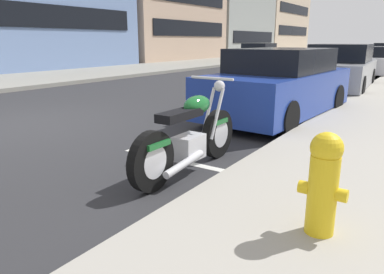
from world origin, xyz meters
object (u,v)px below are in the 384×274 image
parked_car_at_intersection (340,69)px  fire_hydrant (323,181)px  parked_car_across_street (279,85)px  car_opposite_curb (259,54)px  parked_motorcycle (190,137)px  parked_car_near_corner (369,61)px

parked_car_at_intersection → fire_hydrant: bearing=-171.7°
parked_car_at_intersection → parked_car_across_street: bearing=176.4°
car_opposite_curb → fire_hydrant: size_ratio=5.28×
parked_motorcycle → parked_car_at_intersection: size_ratio=0.45×
parked_motorcycle → fire_hydrant: size_ratio=2.60×
parked_car_across_street → parked_car_near_corner: size_ratio=0.97×
parked_motorcycle → parked_car_near_corner: (15.47, 0.31, 0.19)m
parked_car_at_intersection → parked_car_near_corner: bearing=-2.8°
parked_car_at_intersection → parked_car_near_corner: 6.29m
parked_motorcycle → car_opposite_curb: size_ratio=0.49×
car_opposite_curb → fire_hydrant: 23.31m
parked_car_near_corner → car_opposite_curb: size_ratio=1.02×
parked_car_across_street → car_opposite_curb: 18.22m
parked_motorcycle → parked_car_across_street: parked_car_across_street is taller
car_opposite_curb → fire_hydrant: car_opposite_curb is taller
parked_car_across_street → parked_motorcycle: bearing=-171.9°
parked_car_at_intersection → parked_car_near_corner: (6.29, 0.06, -0.06)m
parked_car_across_street → fire_hydrant: parked_car_across_street is taller
car_opposite_curb → fire_hydrant: (-21.16, -9.77, -0.10)m
parked_motorcycle → fire_hydrant: (-0.89, -1.81, 0.13)m
car_opposite_curb → fire_hydrant: bearing=22.2°
parked_car_at_intersection → parked_car_near_corner: size_ratio=1.07×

